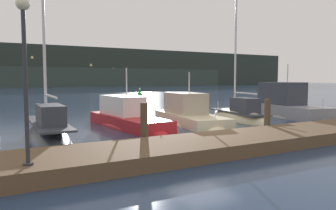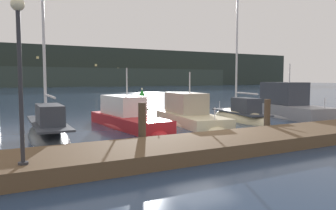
% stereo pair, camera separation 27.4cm
% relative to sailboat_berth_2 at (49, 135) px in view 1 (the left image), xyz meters
% --- Properties ---
extents(ground_plane, '(400.00, 400.00, 0.00)m').
position_rel_sailboat_berth_2_xyz_m(ground_plane, '(5.86, -2.85, -0.20)').
color(ground_plane, navy).
extents(dock, '(25.10, 2.80, 0.45)m').
position_rel_sailboat_berth_2_xyz_m(dock, '(5.86, -5.11, 0.02)').
color(dock, brown).
rests_on(dock, ground).
extents(mooring_pile_1, '(0.28, 0.28, 1.66)m').
position_rel_sailboat_berth_2_xyz_m(mooring_pile_1, '(2.77, -3.46, 0.63)').
color(mooring_pile_1, '#4C3D2D').
rests_on(mooring_pile_1, ground).
extents(mooring_pile_2, '(0.28, 0.28, 1.61)m').
position_rel_sailboat_berth_2_xyz_m(mooring_pile_2, '(8.95, -3.46, 0.60)').
color(mooring_pile_2, '#4C3D2D').
rests_on(mooring_pile_2, ground).
extents(sailboat_berth_2, '(1.73, 6.72, 10.01)m').
position_rel_sailboat_berth_2_xyz_m(sailboat_berth_2, '(0.00, 0.00, 0.00)').
color(sailboat_berth_2, '#2D3338').
rests_on(sailboat_berth_2, ground).
extents(motorboat_berth_3, '(2.46, 7.24, 3.59)m').
position_rel_sailboat_berth_2_xyz_m(motorboat_berth_3, '(4.27, 1.89, 0.07)').
color(motorboat_berth_3, red).
rests_on(motorboat_berth_3, ground).
extents(motorboat_berth_4, '(3.28, 7.16, 3.46)m').
position_rel_sailboat_berth_2_xyz_m(motorboat_berth_4, '(7.88, 1.42, 0.08)').
color(motorboat_berth_4, beige).
rests_on(motorboat_berth_4, ground).
extents(sailboat_berth_5, '(2.75, 6.18, 8.58)m').
position_rel_sailboat_berth_2_xyz_m(sailboat_berth_5, '(11.33, 1.12, -0.06)').
color(sailboat_berth_5, beige).
rests_on(sailboat_berth_5, ground).
extents(motorboat_berth_6, '(3.66, 7.40, 4.00)m').
position_rel_sailboat_berth_2_xyz_m(motorboat_berth_6, '(15.36, 0.97, 0.27)').
color(motorboat_berth_6, gray).
rests_on(motorboat_berth_6, ground).
extents(channel_buoy, '(1.22, 1.22, 1.80)m').
position_rel_sailboat_berth_2_xyz_m(channel_buoy, '(8.83, 10.29, 0.45)').
color(channel_buoy, green).
rests_on(channel_buoy, ground).
extents(dock_lamppost, '(0.32, 0.32, 3.96)m').
position_rel_sailboat_berth_2_xyz_m(dock_lamppost, '(-1.41, -5.81, 2.90)').
color(dock_lamppost, '#2D2D33').
rests_on(dock_lamppost, dock).
extents(hillside_backdrop, '(240.00, 23.00, 14.12)m').
position_rel_sailboat_berth_2_xyz_m(hillside_backdrop, '(6.60, 108.54, 6.30)').
color(hillside_backdrop, '#28332D').
rests_on(hillside_backdrop, ground).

